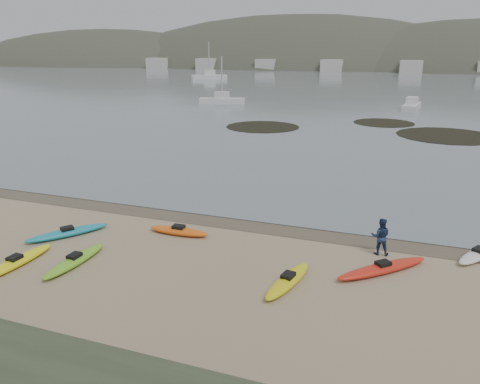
% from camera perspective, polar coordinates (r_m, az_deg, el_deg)
% --- Properties ---
extents(ground, '(600.00, 600.00, 0.00)m').
position_cam_1_polar(ground, '(23.96, 0.00, -3.42)').
color(ground, tan).
rests_on(ground, ground).
extents(wet_sand, '(60.00, 60.00, 0.00)m').
position_cam_1_polar(wet_sand, '(23.70, -0.25, -3.66)').
color(wet_sand, brown).
rests_on(wet_sand, ground).
extents(water, '(1200.00, 1200.00, 0.00)m').
position_cam_1_polar(water, '(321.25, 19.29, 14.95)').
color(water, slate).
rests_on(water, ground).
extents(kayaks, '(24.53, 10.64, 0.34)m').
position_cam_1_polar(kayaks, '(20.11, -8.50, -7.34)').
color(kayaks, orange).
rests_on(kayaks, ground).
extents(person_east, '(0.84, 0.69, 1.62)m').
position_cam_1_polar(person_east, '(20.74, 16.77, -5.21)').
color(person_east, navy).
rests_on(person_east, ground).
extents(kelp_mats, '(27.59, 14.80, 0.04)m').
position_cam_1_polar(kelp_mats, '(51.79, 15.73, 7.32)').
color(kelp_mats, black).
rests_on(kelp_mats, water).
extents(moored_boats, '(107.00, 66.04, 1.29)m').
position_cam_1_polar(moored_boats, '(99.94, 16.71, 12.13)').
color(moored_boats, silver).
rests_on(moored_boats, ground).
extents(far_town, '(199.00, 5.00, 4.00)m').
position_cam_1_polar(far_town, '(166.18, 20.03, 14.15)').
color(far_town, beige).
rests_on(far_town, ground).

